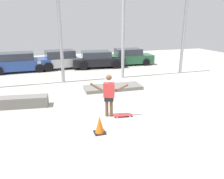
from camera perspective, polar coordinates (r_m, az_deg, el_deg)
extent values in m
plane|color=#B2ADA3|center=(9.07, 3.98, -6.50)|extent=(36.00, 36.00, 0.00)
cylinder|color=brown|center=(8.75, -1.37, -4.49)|extent=(0.13, 0.13, 0.81)
cylinder|color=brown|center=(8.74, -0.20, -4.53)|extent=(0.13, 0.13, 0.81)
cube|color=black|center=(8.62, -0.79, -2.44)|extent=(0.41, 0.33, 0.18)
cube|color=#DB3838|center=(8.51, -0.80, -0.15)|extent=(0.47, 0.36, 0.59)
sphere|color=brown|center=(8.37, -0.82, 3.18)|extent=(0.22, 0.22, 0.22)
cylinder|color=brown|center=(8.54, -4.10, 0.65)|extent=(0.51, 0.29, 0.35)
cylinder|color=brown|center=(8.44, 2.53, 0.47)|extent=(0.51, 0.29, 0.35)
cube|color=red|center=(8.82, 2.90, -6.72)|extent=(0.78, 0.30, 0.01)
cylinder|color=silver|center=(8.99, 4.34, -6.55)|extent=(0.06, 0.04, 0.05)
cylinder|color=silver|center=(8.80, 4.70, -7.11)|extent=(0.06, 0.04, 0.05)
cylinder|color=silver|center=(8.88, 1.11, -6.82)|extent=(0.06, 0.04, 0.05)
cylinder|color=silver|center=(8.69, 1.40, -7.39)|extent=(0.06, 0.04, 0.05)
cube|color=slate|center=(10.60, -24.23, -3.07)|extent=(2.97, 1.02, 0.48)
cube|color=slate|center=(12.30, 0.28, 0.53)|extent=(3.24, 1.30, 0.19)
cylinder|color=#A5A8AD|center=(13.61, -13.29, 13.03)|extent=(0.20, 0.20, 5.46)
cylinder|color=#A5A8AD|center=(14.49, 2.93, 13.70)|extent=(0.20, 0.20, 5.46)
cylinder|color=#A5A8AD|center=(16.65, 18.18, 13.37)|extent=(0.20, 0.20, 5.46)
cube|color=#284793|center=(18.02, -22.93, 6.06)|extent=(4.54, 1.90, 0.74)
cube|color=#2D333D|center=(17.93, -23.74, 7.97)|extent=(2.52, 1.69, 0.53)
cylinder|color=black|center=(18.87, -18.55, 6.28)|extent=(0.63, 0.24, 0.63)
cylinder|color=black|center=(17.20, -18.33, 5.29)|extent=(0.63, 0.24, 0.63)
cylinder|color=black|center=(19.02, -26.93, 5.38)|extent=(0.63, 0.24, 0.63)
cube|color=#B7BABF|center=(18.22, -12.81, 7.09)|extent=(4.15, 2.10, 0.68)
cube|color=#2D333D|center=(18.09, -13.45, 9.00)|extent=(2.35, 1.78, 0.58)
cylinder|color=black|center=(19.31, -9.65, 7.31)|extent=(0.73, 0.29, 0.71)
cylinder|color=black|center=(17.73, -8.30, 6.48)|extent=(0.73, 0.29, 0.71)
cylinder|color=black|center=(18.87, -16.99, 6.56)|extent=(0.73, 0.29, 0.71)
cylinder|color=black|center=(17.25, -16.26, 5.66)|extent=(0.73, 0.29, 0.71)
cube|color=black|center=(18.24, -3.64, 7.36)|extent=(4.32, 2.20, 0.59)
cube|color=#2D333D|center=(18.12, -4.20, 9.10)|extent=(2.44, 1.88, 0.54)
cylinder|color=black|center=(19.37, -0.24, 7.58)|extent=(0.72, 0.28, 0.71)
cylinder|color=black|center=(17.65, 1.01, 6.60)|extent=(0.72, 0.28, 0.71)
cylinder|color=black|center=(18.99, -7.95, 7.21)|extent=(0.72, 0.28, 0.71)
cylinder|color=black|center=(17.23, -7.42, 6.19)|extent=(0.72, 0.28, 0.71)
cube|color=#28603D|center=(19.44, 4.64, 8.03)|extent=(4.06, 1.98, 0.69)
cube|color=#2D333D|center=(19.30, 4.23, 9.81)|extent=(2.28, 1.72, 0.53)
cylinder|color=black|center=(20.66, 7.15, 7.91)|extent=(0.61, 0.26, 0.60)
cylinder|color=black|center=(19.13, 8.92, 7.08)|extent=(0.61, 0.26, 0.60)
cylinder|color=black|center=(19.92, 0.49, 7.70)|extent=(0.61, 0.26, 0.60)
cylinder|color=black|center=(18.34, 1.78, 6.84)|extent=(0.61, 0.26, 0.60)
cube|color=black|center=(7.66, -3.22, -11.14)|extent=(0.39, 0.39, 0.03)
cone|color=orange|center=(7.51, -3.26, -9.06)|extent=(0.31, 0.31, 0.59)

